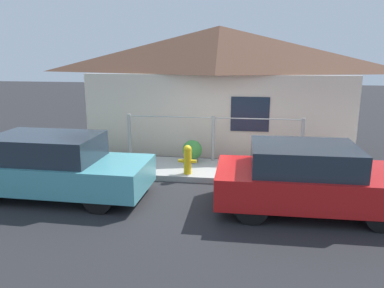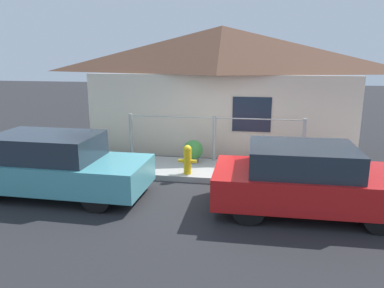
{
  "view_description": "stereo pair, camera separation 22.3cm",
  "coord_description": "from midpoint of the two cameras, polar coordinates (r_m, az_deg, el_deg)",
  "views": [
    {
      "loc": [
        0.87,
        -8.54,
        3.09
      ],
      "look_at": [
        -0.41,
        0.3,
        0.9
      ],
      "focal_mm": 35.0,
      "sensor_mm": 36.0,
      "label": 1
    },
    {
      "loc": [
        1.09,
        -8.5,
        3.09
      ],
      "look_at": [
        -0.41,
        0.3,
        0.9
      ],
      "focal_mm": 35.0,
      "sensor_mm": 36.0,
      "label": 2
    }
  ],
  "objects": [
    {
      "name": "house",
      "position": [
        11.84,
        3.6,
        13.39
      ],
      "size": [
        8.36,
        2.23,
        3.88
      ],
      "color": "beige",
      "rests_on": "ground_plane"
    },
    {
      "name": "fence",
      "position": [
        10.37,
        2.62,
        1.18
      ],
      "size": [
        4.9,
        0.1,
        1.26
      ],
      "color": "#999993",
      "rests_on": "sidewalk"
    },
    {
      "name": "potted_plant_near_hydrant",
      "position": [
        10.24,
        -0.58,
        -1.04
      ],
      "size": [
        0.54,
        0.54,
        0.62
      ],
      "color": "slate",
      "rests_on": "sidewalk"
    },
    {
      "name": "sidewalk",
      "position": [
        9.89,
        2.17,
        -3.99
      ],
      "size": [
        24.0,
        1.7,
        0.14
      ],
      "color": "#9E9E99",
      "rests_on": "ground_plane"
    },
    {
      "name": "ground_plane",
      "position": [
        9.12,
        1.6,
        -6.04
      ],
      "size": [
        60.0,
        60.0,
        0.0
      ],
      "primitive_type": "plane",
      "color": "#262628"
    },
    {
      "name": "fire_hydrant",
      "position": [
        9.27,
        -1.37,
        -2.28
      ],
      "size": [
        0.45,
        0.2,
        0.73
      ],
      "color": "yellow",
      "rests_on": "sidewalk"
    },
    {
      "name": "potted_plant_by_fence",
      "position": [
        10.85,
        -16.51,
        -0.47
      ],
      "size": [
        0.57,
        0.57,
        0.68
      ],
      "color": "brown",
      "rests_on": "sidewalk"
    },
    {
      "name": "car_right",
      "position": [
        7.73,
        16.46,
        -5.01
      ],
      "size": [
        3.69,
        1.81,
        1.34
      ],
      "rotation": [
        0.0,
        0.0,
        0.01
      ],
      "color": "red",
      "rests_on": "ground_plane"
    },
    {
      "name": "car_left",
      "position": [
        8.72,
        -21.08,
        -3.17
      ],
      "size": [
        4.09,
        1.71,
        1.37
      ],
      "rotation": [
        0.0,
        0.0,
        -0.02
      ],
      "color": "teal",
      "rests_on": "ground_plane"
    }
  ]
}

